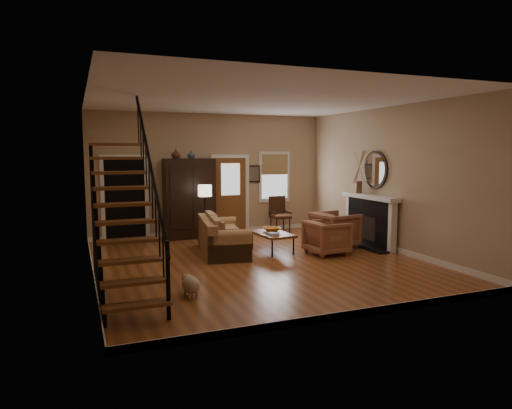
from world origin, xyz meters
name	(u,v)px	position (x,y,z in m)	size (l,w,h in m)	color
room	(215,184)	(-0.41, 1.76, 1.51)	(7.00, 7.33, 3.30)	brown
staircase	(124,195)	(-2.78, -1.30, 1.60)	(0.94, 2.80, 3.20)	brown
fireplace	(371,216)	(3.13, 0.50, 0.74)	(0.33, 1.95, 2.30)	black
armoire	(189,198)	(-0.70, 3.15, 1.05)	(1.30, 0.60, 2.10)	black
vase_a	(176,154)	(-1.05, 3.05, 2.22)	(0.24, 0.24, 0.25)	#4C2619
vase_b	(191,154)	(-0.65, 3.05, 2.21)	(0.20, 0.20, 0.21)	#334C60
sofa	(223,236)	(-0.45, 1.05, 0.39)	(0.91, 2.10, 0.78)	#A67B4B
coffee_table	(272,242)	(0.65, 0.78, 0.22)	(0.67, 1.15, 0.44)	brown
bowl	(272,229)	(0.70, 0.93, 0.49)	(0.39, 0.39, 0.10)	orange
books	(273,234)	(0.53, 0.48, 0.47)	(0.21, 0.29, 0.05)	beige
armchair_left	(327,237)	(1.67, 0.09, 0.38)	(0.81, 0.83, 0.76)	brown
armchair_right	(335,230)	(2.22, 0.64, 0.43)	(0.91, 0.94, 0.86)	brown
floor_lamp	(205,215)	(-0.53, 2.21, 0.73)	(0.34, 0.34, 1.46)	black
side_chair	(280,215)	(1.85, 2.95, 0.51)	(0.54, 0.54, 1.02)	#3A1F12
dog	(191,286)	(-1.85, -1.72, 0.17)	(0.27, 0.46, 0.33)	#C7AC88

